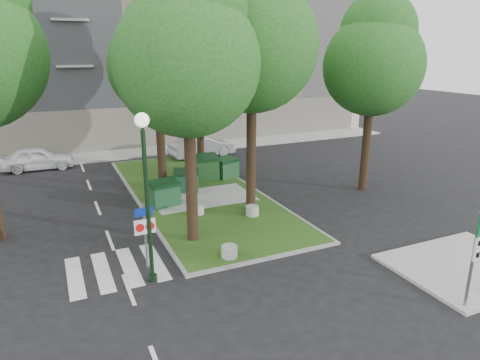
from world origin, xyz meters
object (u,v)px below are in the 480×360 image
tree_median_near_left (188,49)px  bollard_mid (198,209)px  dumpster_c (204,168)px  traffic_sign_pole (145,228)px  dumpster_b (186,181)px  litter_bin (223,167)px  tree_median_mid (158,56)px  bollard_left (229,251)px  tree_street_right (374,56)px  car_white (38,158)px  tree_median_far (199,31)px  dumpster_d (227,168)px  car_silver (202,147)px  dumpster_a (164,193)px  tree_median_near_right (253,32)px  street_lamp (146,180)px  bollard_right (252,210)px

tree_median_near_left → bollard_mid: (0.96, 2.44, -6.99)m
dumpster_c → traffic_sign_pole: bearing=-115.7°
dumpster_b → litter_bin: dumpster_b is taller
tree_median_mid → bollard_left: 10.84m
bollard_mid → litter_bin: bearing=58.4°
tree_street_right → litter_bin: size_ratio=14.35×
litter_bin → car_white: (-10.23, 5.81, 0.26)m
tree_median_near_left → tree_median_far: 10.24m
tree_median_near_left → dumpster_d: tree_median_near_left is taller
bollard_mid → car_silver: 11.23m
dumpster_a → bollard_mid: 2.07m
dumpster_d → bollard_mid: dumpster_d is taller
car_silver → tree_median_near_right: bearing=165.3°
dumpster_c → car_white: size_ratio=0.39×
bollard_left → car_white: car_white is taller
tree_street_right → dumpster_c: (-7.41, 4.89, -6.16)m
dumpster_c → street_lamp: 11.41m
tree_median_near_left → tree_median_near_right: bearing=29.7°
tree_street_right → street_lamp: tree_street_right is taller
tree_median_near_left → car_white: (-5.62, 14.17, -6.59)m
car_white → tree_median_mid: bearing=-139.6°
tree_street_right → street_lamp: (-12.76, -4.83, -3.50)m
dumpster_b → bollard_mid: 3.39m
dumpster_a → bollard_right: 4.39m
tree_median_near_right → bollard_left: size_ratio=19.41×
litter_bin → street_lamp: bearing=-122.7°
car_silver → bollard_right: bearing=164.1°
tree_median_near_right → litter_bin: size_ratio=16.34×
tree_median_near_right → tree_median_near_left: bearing=-150.3°
tree_median_near_left → traffic_sign_pole: bearing=-146.4°
dumpster_b → litter_bin: 4.06m
litter_bin → traffic_sign_pole: traffic_sign_pole is taller
tree_median_mid → street_lamp: (-2.76, -8.83, -3.49)m
traffic_sign_pole → car_silver: (7.14, 14.42, -0.79)m
bollard_left → bollard_right: (2.54, 3.33, 0.00)m
tree_median_far → dumpster_c: size_ratio=7.17×
dumpster_c → bollard_right: bearing=-84.0°
dumpster_a → dumpster_b: 2.26m
bollard_right → car_silver: 11.81m
tree_median_mid → dumpster_a: tree_median_mid is taller
bollard_left → bollard_mid: bearing=85.6°
bollard_mid → bollard_left: bearing=-94.4°
tree_median_far → dumpster_a: size_ratio=8.08×
tree_median_mid → bollard_mid: (0.46, -4.06, -6.65)m
dumpster_a → car_silver: (5.02, 8.77, 0.04)m
tree_median_mid → tree_median_near_right: bearing=-56.3°
tree_street_right → litter_bin: tree_street_right is taller
tree_median_near_left → tree_median_far: bearing=68.7°
tree_median_far → tree_street_right: tree_median_far is taller
bollard_right → dumpster_c: bearing=90.7°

